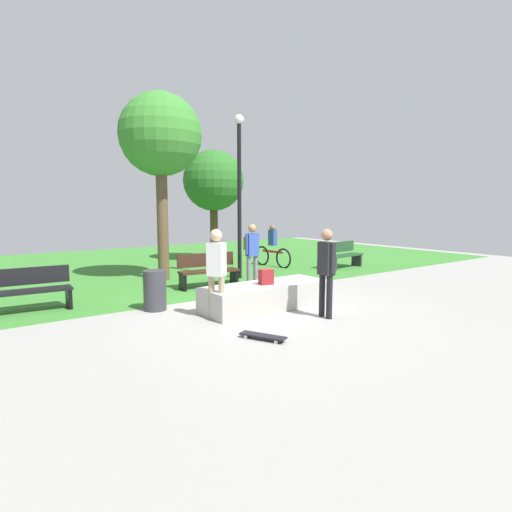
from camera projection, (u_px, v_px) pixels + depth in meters
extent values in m
plane|color=gray|center=(256.00, 306.00, 9.44)|extent=(28.00, 28.00, 0.00)
cube|color=#387A2D|center=(130.00, 266.00, 15.50)|extent=(26.60, 12.78, 0.01)
cube|color=#A8A59E|center=(266.00, 296.00, 9.18)|extent=(2.84, 1.01, 0.53)
cube|color=maroon|center=(266.00, 277.00, 9.06)|extent=(0.32, 0.25, 0.32)
cylinder|color=black|center=(329.00, 297.00, 8.31)|extent=(0.12, 0.12, 0.85)
cylinder|color=black|center=(322.00, 295.00, 8.50)|extent=(0.12, 0.12, 0.85)
cube|color=black|center=(326.00, 259.00, 8.32)|extent=(0.23, 0.34, 0.64)
cylinder|color=black|center=(332.00, 258.00, 8.17)|extent=(0.09, 0.09, 0.59)
cylinder|color=black|center=(321.00, 256.00, 8.46)|extent=(0.09, 0.09, 0.59)
sphere|color=#9E7556|center=(327.00, 235.00, 8.26)|extent=(0.23, 0.23, 0.23)
cylinder|color=tan|center=(212.00, 297.00, 8.32)|extent=(0.12, 0.12, 0.85)
cylinder|color=tan|center=(222.00, 298.00, 8.24)|extent=(0.12, 0.12, 0.85)
cube|color=white|center=(216.00, 259.00, 8.19)|extent=(0.33, 0.38, 0.64)
cylinder|color=white|center=(208.00, 258.00, 8.26)|extent=(0.09, 0.09, 0.59)
cylinder|color=white|center=(224.00, 259.00, 8.12)|extent=(0.09, 0.09, 0.59)
sphere|color=tan|center=(216.00, 235.00, 8.14)|extent=(0.23, 0.23, 0.23)
cube|color=black|center=(263.00, 336.00, 7.06)|extent=(0.51, 0.81, 0.02)
cylinder|color=silver|center=(280.00, 339.00, 7.00)|extent=(0.05, 0.06, 0.06)
cylinder|color=silver|center=(276.00, 342.00, 6.86)|extent=(0.05, 0.06, 0.06)
cylinder|color=silver|center=(250.00, 334.00, 7.27)|extent=(0.05, 0.06, 0.06)
cylinder|color=silver|center=(246.00, 337.00, 7.13)|extent=(0.05, 0.06, 0.06)
cube|color=black|center=(30.00, 291.00, 8.78)|extent=(1.63, 0.54, 0.06)
cube|color=black|center=(28.00, 276.00, 8.93)|extent=(1.60, 0.17, 0.36)
cube|color=black|center=(69.00, 298.00, 9.20)|extent=(0.11, 0.40, 0.45)
cube|color=#1E4223|center=(345.00, 255.00, 14.94)|extent=(1.64, 0.61, 0.06)
cube|color=#1E4223|center=(340.00, 247.00, 15.07)|extent=(1.60, 0.23, 0.36)
cube|color=#2D2D33|center=(357.00, 260.00, 15.47)|extent=(0.12, 0.40, 0.45)
cube|color=#2D2D33|center=(332.00, 264.00, 14.47)|extent=(0.12, 0.40, 0.45)
cube|color=#331E14|center=(209.00, 271.00, 11.40)|extent=(1.64, 0.65, 0.06)
cube|color=#331E14|center=(206.00, 260.00, 11.56)|extent=(1.59, 0.27, 0.36)
cube|color=black|center=(234.00, 277.00, 11.78)|extent=(0.13, 0.40, 0.45)
cube|color=black|center=(183.00, 282.00, 11.08)|extent=(0.13, 0.40, 0.45)
cylinder|color=brown|center=(163.00, 221.00, 12.44)|extent=(0.32, 0.32, 3.48)
sphere|color=#387F2D|center=(160.00, 134.00, 12.15)|extent=(2.34, 2.34, 2.34)
cylinder|color=#4C3823|center=(214.00, 230.00, 16.88)|extent=(0.31, 0.31, 2.43)
sphere|color=#286623|center=(213.00, 180.00, 16.65)|extent=(2.35, 2.35, 2.35)
cylinder|color=black|center=(239.00, 202.00, 12.69)|extent=(0.12, 0.12, 4.53)
sphere|color=silver|center=(239.00, 119.00, 12.40)|extent=(0.28, 0.28, 0.28)
cylinder|color=#333338|center=(155.00, 290.00, 9.00)|extent=(0.47, 0.47, 0.84)
cylinder|color=slate|center=(256.00, 271.00, 11.78)|extent=(0.12, 0.12, 0.82)
cylinder|color=slate|center=(249.00, 271.00, 11.65)|extent=(0.12, 0.12, 0.82)
cube|color=#2D4799|center=(252.00, 245.00, 11.63)|extent=(0.33, 0.21, 0.61)
cylinder|color=#2D4799|center=(257.00, 244.00, 11.72)|extent=(0.09, 0.09, 0.56)
cylinder|color=#2D4799|center=(247.00, 244.00, 11.53)|extent=(0.09, 0.09, 0.56)
sphere|color=#9E7556|center=(252.00, 228.00, 11.58)|extent=(0.22, 0.22, 0.22)
cube|color=olive|center=(249.00, 243.00, 11.76)|extent=(0.27, 0.17, 0.36)
torus|color=black|center=(262.00, 256.00, 15.83)|extent=(0.13, 0.72, 0.72)
torus|color=black|center=(283.00, 259.00, 15.02)|extent=(0.13, 0.72, 0.72)
cube|color=#B22626|center=(272.00, 252.00, 15.40)|extent=(0.13, 0.99, 0.08)
cube|color=#2D4799|center=(273.00, 238.00, 15.34)|extent=(0.21, 0.30, 0.56)
sphere|color=brown|center=(273.00, 228.00, 15.30)|extent=(0.22, 0.22, 0.22)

